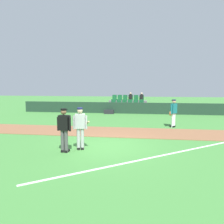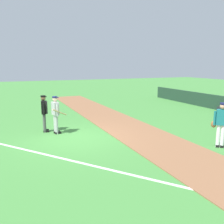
{
  "view_description": "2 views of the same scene",
  "coord_description": "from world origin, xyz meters",
  "px_view_note": "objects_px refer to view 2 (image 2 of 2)",
  "views": [
    {
      "loc": [
        1.56,
        -9.3,
        2.69
      ],
      "look_at": [
        -0.06,
        2.01,
        1.26
      ],
      "focal_mm": 35.19,
      "sensor_mm": 36.0,
      "label": 1
    },
    {
      "loc": [
        10.12,
        -2.68,
        3.18
      ],
      "look_at": [
        0.39,
        1.52,
        1.11
      ],
      "focal_mm": 39.03,
      "sensor_mm": 36.0,
      "label": 2
    }
  ],
  "objects_px": {
    "batter_grey_jersey": "(56,113)",
    "runner_teal_jersey": "(221,123)",
    "umpire_home_plate": "(44,111)",
    "equipment_bag": "(224,110)"
  },
  "relations": [
    {
      "from": "batter_grey_jersey",
      "to": "runner_teal_jersey",
      "type": "bearing_deg",
      "value": 51.07
    },
    {
      "from": "batter_grey_jersey",
      "to": "umpire_home_plate",
      "type": "relative_size",
      "value": 1.0
    },
    {
      "from": "umpire_home_plate",
      "to": "runner_teal_jersey",
      "type": "distance_m",
      "value": 7.72
    },
    {
      "from": "umpire_home_plate",
      "to": "equipment_bag",
      "type": "height_order",
      "value": "umpire_home_plate"
    },
    {
      "from": "equipment_bag",
      "to": "batter_grey_jersey",
      "type": "bearing_deg",
      "value": -86.97
    },
    {
      "from": "runner_teal_jersey",
      "to": "equipment_bag",
      "type": "height_order",
      "value": "runner_teal_jersey"
    },
    {
      "from": "batter_grey_jersey",
      "to": "runner_teal_jersey",
      "type": "distance_m",
      "value": 7.05
    },
    {
      "from": "batter_grey_jersey",
      "to": "umpire_home_plate",
      "type": "xyz_separation_m",
      "value": [
        -0.53,
        -0.43,
        0.03
      ]
    },
    {
      "from": "runner_teal_jersey",
      "to": "equipment_bag",
      "type": "relative_size",
      "value": 1.96
    },
    {
      "from": "batter_grey_jersey",
      "to": "equipment_bag",
      "type": "bearing_deg",
      "value": 93.03
    }
  ]
}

